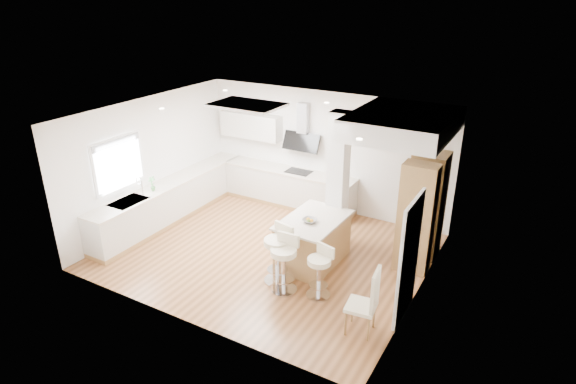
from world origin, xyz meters
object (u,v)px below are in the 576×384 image
Objects in this scene: peninsula at (313,240)px; bar_stool_b at (284,261)px; bar_stool_a at (278,251)px; bar_stool_c at (320,269)px; dining_chair at (368,300)px.

peninsula is 1.09m from bar_stool_b.
bar_stool_a is 0.30m from bar_stool_b.
bar_stool_c is 0.83× the size of dining_chair.
bar_stool_b is 0.93× the size of dining_chair.
bar_stool_a is 1.16× the size of bar_stool_c.
peninsula is 1.47× the size of bar_stool_b.
bar_stool_c is (0.84, -0.04, -0.09)m from bar_stool_a.
bar_stool_c is at bearing 11.29° from bar_stool_a.
peninsula is 1.37× the size of dining_chair.
bar_stool_c is (0.60, -0.93, 0.06)m from peninsula.
dining_chair is at bearing -10.02° from bar_stool_c.
dining_chair is (1.06, -0.52, 0.08)m from bar_stool_c.
dining_chair reaches higher than peninsula.
peninsula is at bearing 139.06° from bar_stool_c.
bar_stool_b is at bearing -88.41° from peninsula.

